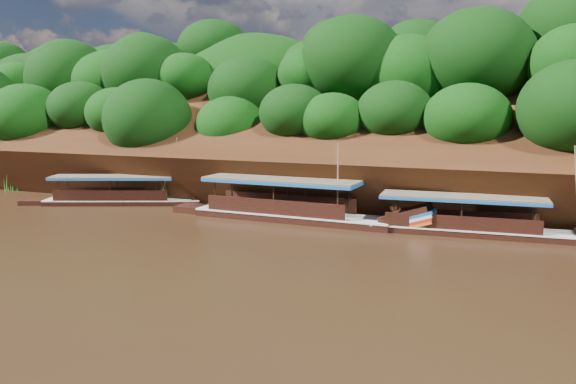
# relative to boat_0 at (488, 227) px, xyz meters

# --- Properties ---
(ground) EXTENTS (160.00, 160.00, 0.00)m
(ground) POSITION_rel_boat_0_xyz_m (-11.70, -7.63, -0.52)
(ground) COLOR black
(ground) RESTS_ON ground
(riverbank) EXTENTS (120.00, 30.06, 19.40)m
(riverbank) POSITION_rel_boat_0_xyz_m (-11.71, 15.10, 1.37)
(riverbank) COLOR #32180B
(riverbank) RESTS_ON ground
(boat_0) EXTENTS (14.22, 3.20, 5.84)m
(boat_0) POSITION_rel_boat_0_xyz_m (0.00, 0.00, 0.00)
(boat_0) COLOR black
(boat_0) RESTS_ON ground
(boat_1) EXTENTS (15.91, 3.01, 5.77)m
(boat_1) POSITION_rel_boat_0_xyz_m (-11.32, -0.31, 0.10)
(boat_1) COLOR black
(boat_1) RESTS_ON ground
(boat_2) EXTENTS (13.58, 7.24, 5.51)m
(boat_2) POSITION_rel_boat_0_xyz_m (-25.78, 0.65, -0.02)
(boat_2) COLOR black
(boat_2) RESTS_ON ground
(reeds) EXTENTS (50.18, 2.58, 2.21)m
(reeds) POSITION_rel_boat_0_xyz_m (-15.08, 1.90, 0.39)
(reeds) COLOR #225E17
(reeds) RESTS_ON ground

